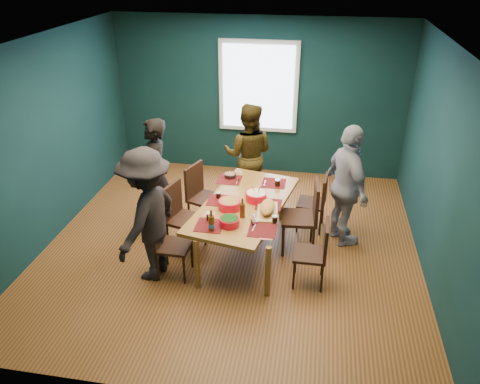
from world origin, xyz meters
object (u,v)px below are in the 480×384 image
object	(u,v)px
person_near_left	(147,216)
bowl_dumpling	(256,196)
chair_left_mid	(180,212)
chair_left_far	(200,192)
chair_right_near	(317,249)
person_right	(347,187)
person_back	(248,155)
person_far_left	(156,176)
chair_right_mid	(307,212)
bowl_salad	(229,204)
chair_left_near	(167,240)
dining_table	(244,207)
bowl_herbs	(229,221)
chair_right_far	(317,199)
cutting_board	(267,208)

from	to	relation	value
person_near_left	bowl_dumpling	world-z (taller)	person_near_left
bowl_dumpling	chair_left_mid	bearing A→B (deg)	-170.05
chair_left_far	bowl_dumpling	world-z (taller)	bowl_dumpling
chair_right_near	person_right	distance (m)	1.11
person_back	chair_left_far	bearing A→B (deg)	56.73
person_far_left	chair_right_mid	bearing A→B (deg)	68.45
chair_right_near	person_far_left	bearing A→B (deg)	157.85
chair_left_far	bowl_salad	xyz separation A→B (m)	(0.56, -0.71, 0.24)
chair_left_near	chair_right_near	world-z (taller)	chair_left_near
person_near_left	bowl_salad	world-z (taller)	person_near_left
chair_right_near	chair_left_near	bearing A→B (deg)	-176.25
chair_left_near	chair_right_near	distance (m)	1.81
person_back	person_near_left	size ratio (longest dim) A/B	0.96
chair_right_mid	person_near_left	xyz separation A→B (m)	(-1.84, -0.86, 0.26)
dining_table	person_back	bearing A→B (deg)	108.14
person_near_left	bowl_salad	xyz separation A→B (m)	(0.88, 0.54, -0.06)
person_right	person_near_left	bearing A→B (deg)	91.45
dining_table	bowl_salad	xyz separation A→B (m)	(-0.16, -0.18, 0.13)
person_back	bowl_herbs	size ratio (longest dim) A/B	6.72
chair_right_far	person_right	world-z (taller)	person_right
cutting_board	chair_left_far	bearing A→B (deg)	139.43
person_far_left	person_back	distance (m)	1.52
chair_right_mid	bowl_salad	xyz separation A→B (m)	(-0.96, -0.33, 0.20)
chair_left_far	chair_right_mid	xyz separation A→B (m)	(1.53, -0.38, 0.03)
chair_left_mid	bowl_dumpling	size ratio (longest dim) A/B	3.40
chair_left_far	person_back	bearing A→B (deg)	75.39
bowl_salad	bowl_dumpling	world-z (taller)	bowl_dumpling
chair_left_near	person_far_left	distance (m)	1.20
dining_table	chair_left_mid	bearing A→B (deg)	-163.21
bowl_dumpling	chair_right_far	bearing A→B (deg)	37.82
person_back	person_right	xyz separation A→B (m)	(1.46, -0.92, 0.04)
chair_left_far	person_far_left	distance (m)	0.67
chair_left_far	person_near_left	distance (m)	1.32
person_near_left	bowl_salad	distance (m)	1.03
bowl_dumpling	bowl_herbs	bearing A→B (deg)	-108.29
dining_table	person_back	xyz separation A→B (m)	(-0.16, 1.37, 0.15)
person_near_left	person_right	bearing A→B (deg)	127.86
chair_left_mid	person_far_left	bearing A→B (deg)	150.61
dining_table	bowl_herbs	bearing A→B (deg)	-86.87
person_back	chair_left_mid	bearing A→B (deg)	65.04
dining_table	bowl_dumpling	distance (m)	0.21
chair_left_mid	bowl_salad	distance (m)	0.74
chair_left_far	chair_right_far	bearing A→B (deg)	25.30
dining_table	person_right	world-z (taller)	person_right
chair_left_mid	person_right	world-z (taller)	person_right
chair_right_mid	cutting_board	bearing A→B (deg)	-148.52
chair_left_mid	chair_left_far	bearing A→B (deg)	93.31
chair_right_mid	person_near_left	bearing A→B (deg)	-159.48
chair_left_far	person_far_left	size ratio (longest dim) A/B	0.57
chair_left_far	chair_right_near	distance (m)	2.00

